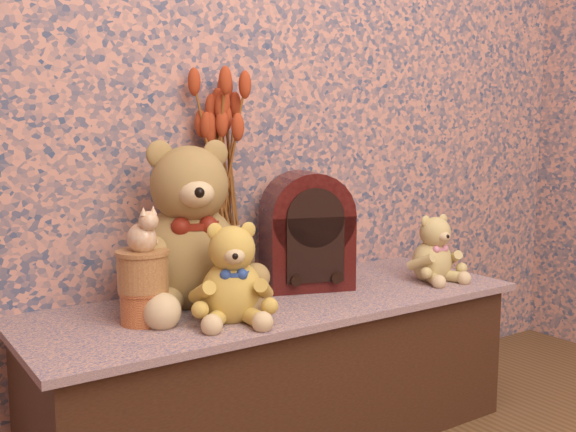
# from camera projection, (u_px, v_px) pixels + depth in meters

# --- Properties ---
(display_shelf) EXTENTS (1.41, 0.52, 0.42)m
(display_shelf) POSITION_uv_depth(u_px,v_px,m) (278.00, 370.00, 1.90)
(display_shelf) COLOR navy
(display_shelf) RESTS_ON ground
(teddy_large) EXTENTS (0.48, 0.53, 0.48)m
(teddy_large) POSITION_uv_depth(u_px,v_px,m) (188.00, 217.00, 1.80)
(teddy_large) COLOR olive
(teddy_large) RESTS_ON display_shelf
(teddy_medium) EXTENTS (0.29, 0.31, 0.26)m
(teddy_medium) POSITION_uv_depth(u_px,v_px,m) (232.00, 268.00, 1.66)
(teddy_medium) COLOR #B88D33
(teddy_medium) RESTS_ON display_shelf
(teddy_small) EXTENTS (0.20, 0.23, 0.22)m
(teddy_small) POSITION_uv_depth(u_px,v_px,m) (433.00, 245.00, 2.09)
(teddy_small) COLOR tan
(teddy_small) RESTS_ON display_shelf
(cathedral_radio) EXTENTS (0.30, 0.25, 0.35)m
(cathedral_radio) POSITION_uv_depth(u_px,v_px,m) (306.00, 230.00, 1.99)
(cathedral_radio) COLOR #330909
(cathedral_radio) RESTS_ON display_shelf
(ceramic_vase) EXTENTS (0.14, 0.14, 0.19)m
(ceramic_vase) POSITION_uv_depth(u_px,v_px,m) (221.00, 259.00, 1.94)
(ceramic_vase) COLOR tan
(ceramic_vase) RESTS_ON display_shelf
(dried_stalks) EXTENTS (0.28, 0.28, 0.43)m
(dried_stalks) POSITION_uv_depth(u_px,v_px,m) (219.00, 151.00, 1.90)
(dried_stalks) COLOR #AE3A1B
(dried_stalks) RESTS_ON ceramic_vase
(biscuit_tin_lower) EXTENTS (0.14, 0.14, 0.08)m
(biscuit_tin_lower) POSITION_uv_depth(u_px,v_px,m) (144.00, 307.00, 1.64)
(biscuit_tin_lower) COLOR #D28B3D
(biscuit_tin_lower) RESTS_ON display_shelf
(biscuit_tin_upper) EXTENTS (0.15, 0.15, 0.10)m
(biscuit_tin_upper) POSITION_uv_depth(u_px,v_px,m) (143.00, 271.00, 1.62)
(biscuit_tin_upper) COLOR tan
(biscuit_tin_upper) RESTS_ON biscuit_tin_lower
(cat_figurine) EXTENTS (0.11, 0.11, 0.11)m
(cat_figurine) POSITION_uv_depth(u_px,v_px,m) (142.00, 228.00, 1.61)
(cat_figurine) COLOR silver
(cat_figurine) RESTS_ON biscuit_tin_upper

